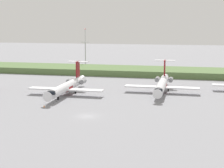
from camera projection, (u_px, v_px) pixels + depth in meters
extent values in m
plane|color=gray|center=(114.00, 92.00, 110.91)|extent=(500.00, 500.00, 0.00)
cube|color=#597542|center=(134.00, 71.00, 149.45)|extent=(320.00, 20.00, 2.55)
cylinder|color=white|center=(67.00, 87.00, 106.19)|extent=(2.70, 24.00, 2.70)
cone|color=white|center=(50.00, 96.00, 93.19)|extent=(2.70, 3.00, 2.70)
cone|color=white|center=(81.00, 80.00, 119.67)|extent=(2.29, 4.00, 2.29)
cube|color=black|center=(52.00, 92.00, 94.94)|extent=(2.03, 1.80, 0.90)
cylinder|color=maroon|center=(67.00, 87.00, 106.21)|extent=(2.76, 3.60, 2.76)
cube|color=white|center=(47.00, 89.00, 106.57)|extent=(11.00, 3.20, 0.36)
cube|color=white|center=(85.00, 90.00, 104.09)|extent=(11.00, 3.20, 0.36)
cube|color=maroon|center=(78.00, 69.00, 116.11)|extent=(0.36, 3.20, 5.20)
cube|color=white|center=(78.00, 62.00, 115.99)|extent=(6.80, 1.80, 0.24)
cylinder|color=gray|center=(70.00, 81.00, 115.49)|extent=(1.50, 3.40, 1.50)
cylinder|color=gray|center=(83.00, 81.00, 114.54)|extent=(1.50, 3.40, 1.50)
cylinder|color=gray|center=(58.00, 96.00, 99.27)|extent=(0.20, 0.20, 0.65)
cylinder|color=black|center=(58.00, 98.00, 99.37)|extent=(0.30, 0.90, 0.90)
cylinder|color=black|center=(64.00, 91.00, 109.24)|extent=(0.35, 0.90, 0.90)
cylinder|color=black|center=(75.00, 92.00, 108.44)|extent=(0.35, 0.90, 0.90)
cylinder|color=white|center=(162.00, 85.00, 109.71)|extent=(2.70, 24.00, 2.70)
cone|color=white|center=(158.00, 93.00, 96.72)|extent=(2.70, 3.00, 2.70)
cone|color=white|center=(165.00, 78.00, 123.19)|extent=(2.30, 4.00, 2.29)
cube|color=black|center=(159.00, 90.00, 98.46)|extent=(2.02, 1.80, 0.90)
cylinder|color=maroon|center=(162.00, 85.00, 109.74)|extent=(2.76, 3.60, 2.76)
cube|color=white|center=(142.00, 86.00, 110.09)|extent=(11.00, 3.20, 0.36)
cube|color=white|center=(181.00, 88.00, 107.61)|extent=(11.00, 3.20, 0.36)
cube|color=maroon|center=(165.00, 68.00, 119.63)|extent=(0.36, 3.20, 5.20)
cube|color=white|center=(165.00, 61.00, 119.51)|extent=(6.80, 1.80, 0.24)
cylinder|color=gray|center=(157.00, 79.00, 119.01)|extent=(1.50, 3.40, 1.50)
cylinder|color=gray|center=(171.00, 80.00, 118.06)|extent=(1.50, 3.40, 1.50)
cylinder|color=gray|center=(160.00, 94.00, 102.80)|extent=(0.20, 0.20, 0.65)
cylinder|color=black|center=(160.00, 96.00, 102.89)|extent=(0.30, 0.90, 0.90)
cylinder|color=black|center=(156.00, 89.00, 112.76)|extent=(0.35, 0.90, 0.90)
cylinder|color=black|center=(168.00, 90.00, 111.96)|extent=(0.35, 0.90, 0.90)
cylinder|color=#B2B2B7|center=(85.00, 55.00, 171.35)|extent=(0.50, 0.50, 11.84)
cylinder|color=#B2B2B7|center=(85.00, 36.00, 169.80)|extent=(0.28, 0.28, 6.38)
cube|color=#B2B2B7|center=(85.00, 42.00, 170.27)|extent=(4.40, 0.20, 0.20)
sphere|color=red|center=(85.00, 29.00, 169.21)|extent=(0.50, 0.50, 0.50)
cone|color=orange|center=(44.00, 106.00, 90.76)|extent=(0.44, 0.44, 0.55)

